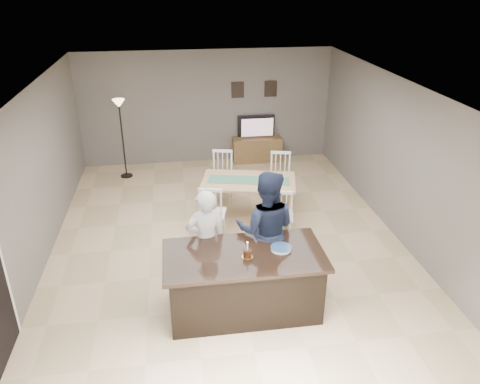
{
  "coord_description": "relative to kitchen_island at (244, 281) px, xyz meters",
  "views": [
    {
      "loc": [
        -0.82,
        -6.99,
        4.28
      ],
      "look_at": [
        0.17,
        -0.3,
        1.1
      ],
      "focal_mm": 35.0,
      "sensor_mm": 36.0,
      "label": 1
    }
  ],
  "objects": [
    {
      "name": "floor",
      "position": [
        0.0,
        1.8,
        -0.45
      ],
      "size": [
        8.0,
        8.0,
        0.0
      ],
      "primitive_type": "plane",
      "color": "#D7B48A",
      "rests_on": "ground"
    },
    {
      "name": "room_shell",
      "position": [
        0.0,
        1.8,
        1.22
      ],
      "size": [
        8.0,
        8.0,
        8.0
      ],
      "color": "slate",
      "rests_on": "floor"
    },
    {
      "name": "kitchen_island",
      "position": [
        0.0,
        0.0,
        0.0
      ],
      "size": [
        2.15,
        1.1,
        0.9
      ],
      "color": "black",
      "rests_on": "floor"
    },
    {
      "name": "tv_console",
      "position": [
        1.2,
        5.57,
        -0.15
      ],
      "size": [
        1.2,
        0.4,
        0.6
      ],
      "primitive_type": "cube",
      "color": "brown",
      "rests_on": "floor"
    },
    {
      "name": "television",
      "position": [
        1.2,
        5.64,
        0.41
      ],
      "size": [
        0.91,
        0.12,
        0.53
      ],
      "primitive_type": "imported",
      "rotation": [
        0.0,
        0.0,
        3.14
      ],
      "color": "black",
      "rests_on": "tv_console"
    },
    {
      "name": "tv_screen_glow",
      "position": [
        1.2,
        5.56,
        0.42
      ],
      "size": [
        0.78,
        0.0,
        0.78
      ],
      "primitive_type": "plane",
      "rotation": [
        1.57,
        0.0,
        3.14
      ],
      "color": "orange",
      "rests_on": "tv_console"
    },
    {
      "name": "picture_frames",
      "position": [
        1.15,
        5.78,
        1.3
      ],
      "size": [
        1.1,
        0.02,
        0.38
      ],
      "color": "black",
      "rests_on": "room_shell"
    },
    {
      "name": "woman",
      "position": [
        -0.46,
        0.55,
        0.35
      ],
      "size": [
        0.62,
        0.44,
        1.6
      ],
      "primitive_type": "imported",
      "rotation": [
        0.0,
        0.0,
        3.25
      ],
      "color": "silver",
      "rests_on": "floor"
    },
    {
      "name": "man",
      "position": [
        0.41,
        0.55,
        0.46
      ],
      "size": [
        1.04,
        0.91,
        1.83
      ],
      "primitive_type": "imported",
      "rotation": [
        0.0,
        0.0,
        2.87
      ],
      "color": "#192139",
      "rests_on": "floor"
    },
    {
      "name": "birthday_cake",
      "position": [
        0.03,
        -0.08,
        0.5
      ],
      "size": [
        0.15,
        0.15,
        0.23
      ],
      "color": "gold",
      "rests_on": "kitchen_island"
    },
    {
      "name": "plate_stack",
      "position": [
        0.51,
        0.03,
        0.47
      ],
      "size": [
        0.28,
        0.28,
        0.04
      ],
      "color": "white",
      "rests_on": "kitchen_island"
    },
    {
      "name": "dining_table",
      "position": [
        0.5,
        2.6,
        0.21
      ],
      "size": [
        2.01,
        2.24,
        1.04
      ],
      "rotation": [
        0.0,
        0.0,
        -0.23
      ],
      "color": "tan",
      "rests_on": "floor"
    },
    {
      "name": "floor_lamp",
      "position": [
        -1.96,
        5.04,
        0.94
      ],
      "size": [
        0.27,
        0.27,
        1.8
      ],
      "color": "black",
      "rests_on": "floor"
    }
  ]
}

